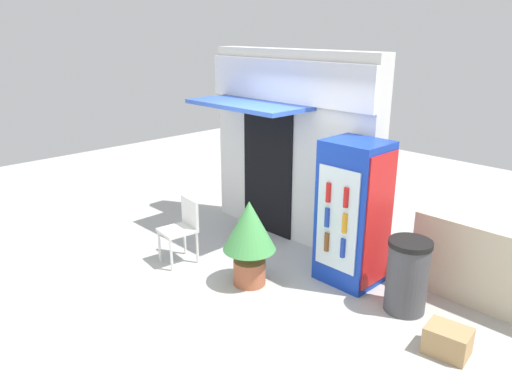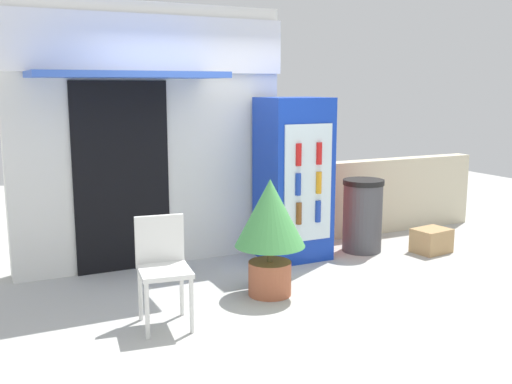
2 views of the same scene
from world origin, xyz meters
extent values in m
plane|color=#B2B2AD|center=(0.00, 0.00, 0.00)|extent=(16.00, 16.00, 0.00)
cube|color=silver|center=(-0.63, 1.70, 1.41)|extent=(2.98, 0.31, 2.81)
cube|color=white|center=(-0.63, 1.50, 2.38)|extent=(2.98, 0.08, 0.59)
cube|color=blue|center=(-0.98, 1.12, 2.06)|extent=(1.81, 0.85, 0.06)
cube|color=black|center=(-0.98, 1.53, 1.01)|extent=(1.00, 0.03, 2.01)
cube|color=#1438B2|center=(0.88, 1.16, 0.92)|extent=(0.73, 0.63, 1.83)
cube|color=silver|center=(0.88, 0.83, 0.92)|extent=(0.58, 0.02, 1.28)
cube|color=red|center=(1.25, 1.16, 0.92)|extent=(0.02, 0.57, 1.65)
cylinder|color=brown|center=(0.75, 0.81, 0.59)|extent=(0.06, 0.06, 0.24)
cylinder|color=#1938A5|center=(1.00, 0.81, 0.59)|extent=(0.06, 0.06, 0.24)
cylinder|color=#1938A5|center=(0.74, 0.81, 0.92)|extent=(0.06, 0.06, 0.24)
cylinder|color=orange|center=(1.00, 0.81, 0.92)|extent=(0.06, 0.06, 0.24)
cylinder|color=red|center=(0.74, 0.81, 1.24)|extent=(0.06, 0.06, 0.24)
cylinder|color=red|center=(1.00, 0.81, 1.24)|extent=(0.06, 0.06, 0.24)
cylinder|color=silver|center=(-1.25, -0.31, 0.23)|extent=(0.04, 0.04, 0.46)
cylinder|color=silver|center=(-0.90, -0.36, 0.23)|extent=(0.04, 0.04, 0.46)
cylinder|color=silver|center=(-1.20, 0.08, 0.23)|extent=(0.04, 0.04, 0.46)
cylinder|color=silver|center=(-0.85, 0.03, 0.23)|extent=(0.04, 0.04, 0.46)
cube|color=silver|center=(-1.05, -0.14, 0.48)|extent=(0.46, 0.50, 0.04)
cube|color=silver|center=(-1.03, 0.06, 0.70)|extent=(0.41, 0.09, 0.40)
cylinder|color=#AD5B3D|center=(0.06, 0.15, 0.16)|extent=(0.41, 0.41, 0.32)
cylinder|color=brown|center=(0.06, 0.15, 0.40)|extent=(0.05, 0.05, 0.16)
cone|color=#47994C|center=(0.06, 0.15, 0.80)|extent=(0.66, 0.66, 0.63)
cylinder|color=#47474C|center=(1.75, 1.02, 0.40)|extent=(0.46, 0.46, 0.81)
cylinder|color=black|center=(1.75, 1.02, 0.84)|extent=(0.49, 0.49, 0.06)
cube|color=tan|center=(2.46, 0.60, 0.14)|extent=(0.46, 0.38, 0.29)
camera|label=1|loc=(4.09, -3.63, 3.09)|focal=34.24mm
camera|label=2|loc=(-2.40, -4.61, 1.96)|focal=41.50mm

